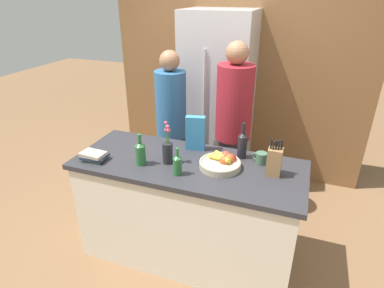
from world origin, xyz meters
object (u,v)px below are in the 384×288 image
refrigerator (217,102)px  person_in_blue (233,123)px  fruit_bowl (222,163)px  bottle_wine (140,153)px  bottle_oil (242,144)px  cereal_box (195,133)px  coffee_mug (261,158)px  knife_block (274,161)px  flower_vase (168,151)px  book_stack (94,156)px  bottle_vinegar (177,164)px  person_at_sink (171,123)px

refrigerator → person_in_blue: bearing=-60.6°
fruit_bowl → bottle_wine: bearing=-164.4°
bottle_oil → bottle_wine: (-0.70, -0.37, -0.02)m
fruit_bowl → cereal_box: bearing=142.8°
bottle_wine → bottle_oil: bearing=28.0°
cereal_box → person_in_blue: size_ratio=0.17×
refrigerator → coffee_mug: bearing=-59.1°
knife_block → bottle_wine: 0.99m
cereal_box → coffee_mug: cereal_box is taller
flower_vase → person_in_blue: 0.86m
book_stack → bottle_oil: bearing=22.1°
cereal_box → bottle_vinegar: (0.01, -0.42, -0.06)m
person_at_sink → coffee_mug: bearing=-8.7°
knife_block → cereal_box: bearing=163.6°
fruit_bowl → bottle_oil: bottle_oil is taller
bottle_wine → person_at_sink: size_ratio=0.15×
person_at_sink → person_in_blue: bearing=24.3°
person_in_blue → bottle_vinegar: bearing=-116.2°
knife_block → cereal_box: size_ratio=0.97×
person_in_blue → book_stack: bearing=-147.7°
coffee_mug → bottle_wine: (-0.86, -0.33, 0.05)m
knife_block → flower_vase: 0.79m
fruit_bowl → person_in_blue: bearing=96.8°
fruit_bowl → knife_block: knife_block is taller
fruit_bowl → bottle_oil: bearing=62.2°
knife_block → coffee_mug: 0.19m
refrigerator → flower_vase: 1.35m
fruit_bowl → book_stack: size_ratio=1.52×
flower_vase → bottle_vinegar: flower_vase is taller
refrigerator → bottle_vinegar: size_ratio=9.24×
book_stack → bottle_oil: (1.08, 0.44, 0.08)m
bottle_oil → person_in_blue: 0.55m
fruit_bowl → coffee_mug: fruit_bowl is taller
coffee_mug → bottle_vinegar: bearing=-145.3°
refrigerator → cereal_box: (0.11, -1.06, 0.08)m
refrigerator → knife_block: 1.48m
coffee_mug → bottle_wine: size_ratio=0.48×
book_stack → refrigerator: bearing=69.4°
knife_block → person_in_blue: 0.84m
flower_vase → bottle_oil: bearing=28.4°
flower_vase → bottle_vinegar: bearing=-44.7°
coffee_mug → person_in_blue: 0.66m
bottle_wine → person_at_sink: (-0.10, 0.82, -0.08)m
flower_vase → person_in_blue: bearing=67.9°
bottle_vinegar → person_at_sink: 0.97m
bottle_wine → person_in_blue: bearing=60.3°
knife_block → bottle_wine: bearing=-169.1°
refrigerator → bottle_oil: size_ratio=6.62×
knife_block → bottle_oil: bearing=145.5°
bottle_wine → person_in_blue: person_in_blue is taller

